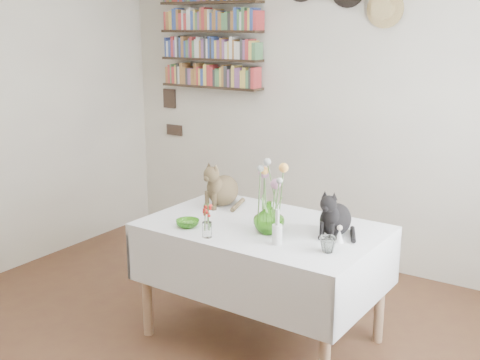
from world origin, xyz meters
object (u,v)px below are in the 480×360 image
Objects in this scene: dining_table at (262,254)px; flower_vase at (269,217)px; tabby_cat at (223,182)px; black_cat at (336,211)px; bookshelf_unit at (211,36)px.

dining_table is 7.57× the size of flower_vase.
tabby_cat is at bearing 153.57° from dining_table.
dining_table is at bearing -168.15° from black_cat.
black_cat is at bearing 11.51° from dining_table.
black_cat reaches higher than flower_vase.
flower_vase is at bearing -22.07° from tabby_cat.
bookshelf_unit reaches higher than flower_vase.
flower_vase is at bearing -150.91° from black_cat.
bookshelf_unit is (-1.49, 1.50, 0.99)m from flower_vase.
black_cat is at bearing -0.38° from tabby_cat.
flower_vase is 0.19× the size of bookshelf_unit.
dining_table is 0.55m from black_cat.
bookshelf_unit is (-1.39, 1.41, 1.27)m from dining_table.
tabby_cat reaches higher than dining_table.
black_cat is 0.29× the size of bookshelf_unit.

